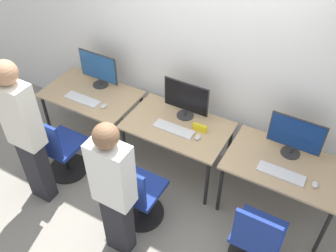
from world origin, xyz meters
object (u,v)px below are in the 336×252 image
at_px(keyboard_left, 82,99).
at_px(office_chair_center, 138,196).
at_px(monitor_left, 98,69).
at_px(keyboard_center, 174,129).
at_px(office_chair_right, 256,241).
at_px(mouse_right, 315,184).
at_px(monitor_center, 186,99).
at_px(keyboard_right, 281,174).
at_px(monitor_right, 295,136).
at_px(office_chair_left, 60,151).
at_px(person_left, 24,131).
at_px(mouse_center, 198,137).
at_px(person_center, 114,189).
at_px(mouse_left, 104,106).

distance_m(keyboard_left, office_chair_center, 1.41).
relative_size(monitor_left, keyboard_center, 1.17).
relative_size(office_chair_center, office_chair_right, 1.00).
distance_m(monitor_left, mouse_right, 2.76).
bearing_deg(office_chair_right, monitor_center, 142.98).
relative_size(monitor_center, keyboard_right, 1.17).
xyz_separation_m(keyboard_center, monitor_right, (1.21, 0.27, 0.23)).
xyz_separation_m(monitor_left, office_chair_left, (0.06, -0.92, -0.57)).
xyz_separation_m(mouse_right, office_chair_right, (-0.31, -0.60, -0.35)).
relative_size(person_left, mouse_center, 19.63).
bearing_deg(keyboard_right, keyboard_left, -179.70).
relative_size(monitor_left, person_center, 0.33).
height_order(mouse_left, keyboard_center, mouse_left).
relative_size(keyboard_left, mouse_center, 5.06).
distance_m(person_left, mouse_right, 2.83).
distance_m(office_chair_left, keyboard_right, 2.44).
distance_m(monitor_center, keyboard_center, 0.36).
bearing_deg(person_left, keyboard_left, 94.82).
bearing_deg(monitor_center, person_left, -131.65).
relative_size(mouse_left, office_chair_center, 0.10).
xyz_separation_m(keyboard_left, mouse_center, (1.50, 0.07, 0.01)).
distance_m(mouse_center, monitor_right, 0.98).
bearing_deg(person_center, mouse_left, 130.94).
bearing_deg(office_chair_left, keyboard_left, 96.07).
bearing_deg(office_chair_center, monitor_right, 39.56).
height_order(mouse_left, monitor_center, monitor_center).
xyz_separation_m(keyboard_center, mouse_right, (1.52, -0.04, 0.01)).
bearing_deg(mouse_left, person_center, -49.06).
height_order(keyboard_center, person_center, person_center).
height_order(mouse_left, person_left, person_left).
distance_m(keyboard_left, office_chair_left, 0.66).
height_order(mouse_center, monitor_right, monitor_right).
bearing_deg(person_center, office_chair_left, 157.60).
xyz_separation_m(person_left, mouse_right, (2.65, 0.95, -0.25)).
height_order(keyboard_center, office_chair_right, office_chair_right).
height_order(mouse_center, person_center, person_center).
distance_m(mouse_left, person_center, 1.40).
xyz_separation_m(person_left, monitor_center, (1.13, 1.27, -0.03)).
height_order(office_chair_center, monitor_right, monitor_right).
bearing_deg(office_chair_left, monitor_left, 93.69).
bearing_deg(person_center, office_chair_right, 21.13).
bearing_deg(monitor_center, office_chair_left, -141.81).
height_order(monitor_left, keyboard_center, monitor_left).
bearing_deg(monitor_right, monitor_left, 179.48).
height_order(keyboard_left, office_chair_right, office_chair_right).
height_order(monitor_center, mouse_right, monitor_center).
bearing_deg(keyboard_left, person_center, -40.34).
bearing_deg(keyboard_right, person_center, -138.81).
height_order(mouse_left, mouse_right, same).
relative_size(keyboard_center, office_chair_right, 0.50).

